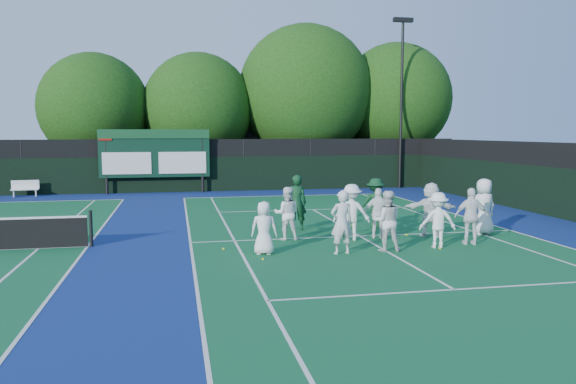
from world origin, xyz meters
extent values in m
plane|color=#163D10|center=(0.00, 0.00, 0.00)|extent=(120.00, 120.00, 0.00)
cube|color=navy|center=(-6.00, 1.00, 0.00)|extent=(34.00, 32.00, 0.01)
cube|color=#12572D|center=(0.00, 1.00, 0.01)|extent=(10.97, 23.77, 0.00)
cube|color=silver|center=(0.00, 12.88, 0.01)|extent=(10.97, 0.08, 0.00)
cube|color=silver|center=(-5.49, 1.00, 0.01)|extent=(0.08, 23.77, 0.00)
cube|color=silver|center=(5.49, 1.00, 0.01)|extent=(0.08, 23.77, 0.00)
cube|color=silver|center=(-4.12, 1.00, 0.01)|extent=(0.08, 23.77, 0.00)
cube|color=silver|center=(4.12, 1.00, 0.01)|extent=(0.08, 23.77, 0.00)
cube|color=silver|center=(0.00, -5.40, 0.01)|extent=(8.23, 0.08, 0.00)
cube|color=silver|center=(0.00, 7.40, 0.01)|extent=(8.23, 0.08, 0.00)
cube|color=silver|center=(0.00, 1.00, 0.01)|extent=(0.08, 12.80, 0.00)
cube|color=silver|center=(-14.00, 12.88, 0.01)|extent=(10.97, 0.08, 0.00)
cube|color=silver|center=(-8.52, 1.00, 0.01)|extent=(0.08, 23.77, 0.00)
cube|color=silver|center=(-9.88, 1.00, 0.01)|extent=(0.08, 23.77, 0.00)
cube|color=black|center=(-6.00, 16.00, 1.00)|extent=(34.00, 0.08, 2.00)
cube|color=black|center=(-6.00, 16.00, 2.50)|extent=(34.00, 0.05, 1.00)
cylinder|color=black|center=(-9.60, 15.60, 1.75)|extent=(0.16, 0.16, 3.50)
cylinder|color=black|center=(-4.40, 15.60, 1.75)|extent=(0.16, 0.16, 3.50)
cube|color=black|center=(-7.00, 15.60, 2.20)|extent=(6.00, 0.15, 2.60)
cube|color=#134321|center=(-7.00, 15.50, 3.30)|extent=(6.00, 0.05, 0.50)
cube|color=silver|center=(-8.50, 15.50, 1.70)|extent=(2.60, 0.04, 1.20)
cube|color=silver|center=(-5.50, 15.50, 1.70)|extent=(2.60, 0.04, 1.20)
cube|color=#A0130D|center=(-9.60, 15.50, 3.20)|extent=(0.70, 0.04, 0.50)
cube|color=#535257|center=(-2.00, 24.00, 2.00)|extent=(18.00, 6.00, 4.00)
cylinder|color=black|center=(7.50, 15.70, 5.00)|extent=(0.16, 0.16, 10.00)
cube|color=black|center=(7.50, 15.70, 10.00)|extent=(1.20, 0.30, 0.25)
cylinder|color=black|center=(-8.40, 1.00, 0.55)|extent=(0.10, 0.10, 1.10)
cube|color=white|center=(-13.73, 15.30, 0.38)|extent=(1.40, 0.52, 0.05)
cube|color=white|center=(-13.73, 15.44, 0.64)|extent=(1.36, 0.22, 0.45)
cube|color=white|center=(-14.28, 15.30, 0.18)|extent=(0.09, 0.32, 0.36)
cube|color=white|center=(-13.19, 15.30, 0.18)|extent=(0.09, 0.32, 0.36)
cylinder|color=black|center=(-10.64, 19.50, 1.20)|extent=(0.44, 0.44, 2.41)
sphere|color=#143A0D|center=(-10.64, 19.50, 4.87)|extent=(6.57, 6.57, 6.57)
sphere|color=#143A0D|center=(-10.04, 19.80, 4.21)|extent=(4.60, 4.60, 4.60)
cylinder|color=black|center=(-4.43, 19.50, 1.18)|extent=(0.44, 0.44, 2.35)
sphere|color=#143A0D|center=(-4.43, 19.50, 4.91)|extent=(6.83, 6.83, 6.83)
sphere|color=#143A0D|center=(-3.83, 19.80, 4.23)|extent=(4.78, 4.78, 4.78)
cylinder|color=black|center=(2.45, 19.50, 1.36)|extent=(0.44, 0.44, 2.73)
sphere|color=#143A0D|center=(2.45, 19.50, 5.97)|extent=(8.65, 8.65, 8.65)
sphere|color=#143A0D|center=(3.05, 19.80, 5.10)|extent=(6.05, 6.05, 6.05)
cylinder|color=black|center=(8.65, 19.50, 1.41)|extent=(0.44, 0.44, 2.82)
sphere|color=#143A0D|center=(8.65, 19.50, 5.61)|extent=(7.42, 7.42, 7.42)
sphere|color=#143A0D|center=(9.25, 19.80, 4.86)|extent=(5.19, 5.19, 5.19)
sphere|color=yellow|center=(-3.64, -1.78, 0.03)|extent=(0.07, 0.07, 0.07)
sphere|color=yellow|center=(1.56, 0.80, 0.03)|extent=(0.07, 0.07, 0.07)
sphere|color=yellow|center=(1.64, -1.43, 0.03)|extent=(0.07, 0.07, 0.07)
sphere|color=yellow|center=(-4.57, -0.25, 0.03)|extent=(0.07, 0.07, 0.07)
sphere|color=yellow|center=(0.40, 3.02, 0.03)|extent=(0.07, 0.07, 0.07)
sphere|color=yellow|center=(0.87, 1.95, 0.03)|extent=(0.07, 0.07, 0.07)
imported|color=white|center=(-3.50, -1.07, 0.75)|extent=(0.83, 0.64, 1.50)
imported|color=silver|center=(-1.36, -1.45, 0.90)|extent=(0.70, 0.50, 1.80)
imported|color=silver|center=(0.02, -1.32, 0.88)|extent=(0.97, 0.82, 1.76)
imported|color=white|center=(1.67, -1.18, 0.83)|extent=(1.17, 0.82, 1.65)
imported|color=white|center=(2.87, -0.97, 0.87)|extent=(1.09, 0.66, 1.74)
imported|color=white|center=(-2.46, 0.91, 0.85)|extent=(0.92, 0.77, 1.69)
imported|color=white|center=(-0.47, 0.44, 0.89)|extent=(1.29, 0.95, 1.78)
imported|color=white|center=(0.49, 0.60, 0.81)|extent=(1.03, 0.74, 1.63)
imported|color=white|center=(2.25, 0.50, 0.90)|extent=(1.75, 0.99, 1.79)
imported|color=white|center=(4.15, 0.51, 0.94)|extent=(1.00, 0.73, 1.88)
imported|color=#0F3A1D|center=(-1.79, 2.54, 0.97)|extent=(0.77, 0.57, 1.94)
imported|color=#103C1E|center=(1.09, 2.50, 0.89)|extent=(1.28, 0.94, 1.78)
camera|label=1|loc=(-5.88, -16.34, 3.43)|focal=35.00mm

